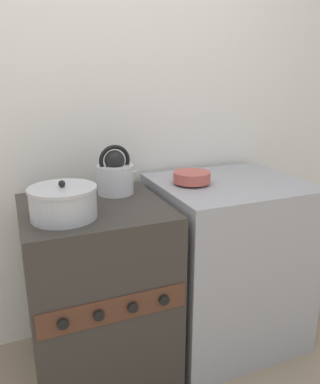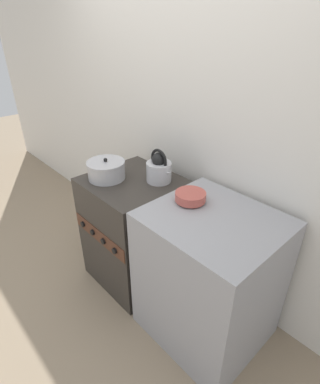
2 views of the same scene
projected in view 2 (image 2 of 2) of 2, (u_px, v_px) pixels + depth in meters
ground_plane at (106, 291)px, 2.44m from camera, size 12.00×12.00×0.00m
wall_back at (175, 122)px, 2.27m from camera, size 7.00×0.06×2.50m
stove at (134, 230)px, 2.40m from camera, size 0.64×0.65×0.91m
counter at (208, 278)px, 1.94m from camera, size 0.77×0.69×0.94m
kettle at (159, 169)px, 2.12m from camera, size 0.22×0.18×0.24m
cooking_pot at (106, 170)px, 2.17m from camera, size 0.28×0.28×0.16m
enamel_bowl at (190, 197)px, 1.84m from camera, size 0.19×0.19×0.06m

